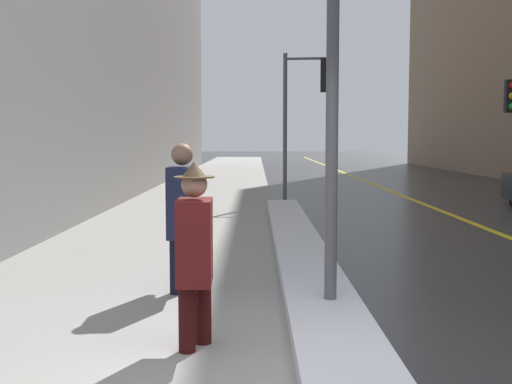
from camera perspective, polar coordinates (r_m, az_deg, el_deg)
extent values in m
cube|color=gray|center=(19.31, -4.91, -0.35)|extent=(4.00, 80.00, 0.01)
cube|color=gold|center=(19.75, 12.72, -0.35)|extent=(0.16, 80.00, 0.00)
cube|color=silver|center=(9.88, 3.57, -4.81)|extent=(0.73, 12.99, 0.18)
cylinder|color=#515156|center=(6.25, 6.57, 13.54)|extent=(0.12, 0.12, 5.38)
cylinder|color=#515156|center=(17.56, 2.32, 5.70)|extent=(0.11, 0.11, 4.03)
cylinder|color=#515156|center=(17.67, 4.16, 11.75)|extent=(1.10, 0.18, 0.07)
cube|color=black|center=(17.61, 5.97, 10.28)|extent=(0.32, 0.23, 0.90)
sphere|color=red|center=(17.76, 5.97, 11.17)|extent=(0.19, 0.19, 0.19)
sphere|color=orange|center=(17.73, 5.97, 10.24)|extent=(0.19, 0.19, 0.19)
sphere|color=green|center=(17.71, 5.96, 9.32)|extent=(0.19, 0.19, 0.19)
cube|color=black|center=(19.25, 21.42, 7.92)|extent=(0.30, 0.20, 0.90)
sphere|color=red|center=(19.16, 21.57, 8.80)|extent=(0.19, 0.19, 0.19)
sphere|color=orange|center=(19.14, 21.55, 7.94)|extent=(0.19, 0.19, 0.19)
sphere|color=green|center=(19.13, 21.52, 7.08)|extent=(0.19, 0.19, 0.19)
cylinder|color=#340C0C|center=(5.46, -4.98, -9.44)|extent=(0.14, 0.14, 0.79)
cylinder|color=#340C0C|center=(5.27, -6.43, -10.00)|extent=(0.14, 0.14, 0.79)
cube|color=#561414|center=(5.26, -5.74, -4.40)|extent=(0.29, 0.48, 0.69)
sphere|color=tan|center=(5.21, -5.78, 0.69)|extent=(0.21, 0.21, 0.21)
cylinder|color=#4C3823|center=(5.20, -5.79, 1.33)|extent=(0.33, 0.33, 0.01)
cone|color=#4C3823|center=(5.20, -5.79, 2.04)|extent=(0.20, 0.20, 0.13)
cylinder|color=black|center=(7.41, -6.23, -5.23)|extent=(0.16, 0.16, 0.90)
cylinder|color=black|center=(7.18, -7.33, -5.56)|extent=(0.16, 0.16, 0.90)
cube|color=#191E38|center=(7.21, -6.82, -0.90)|extent=(0.33, 0.55, 0.79)
sphere|color=#8C664C|center=(7.18, -6.86, 3.34)|extent=(0.24, 0.24, 0.24)
cube|color=black|center=(7.60, -6.57, -1.89)|extent=(0.11, 0.22, 0.28)
cylinder|color=black|center=(17.55, 21.84, -0.15)|extent=(0.24, 0.66, 0.65)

